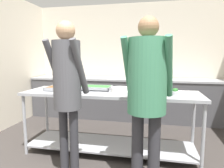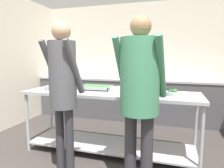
{
  "view_description": "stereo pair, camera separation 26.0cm",
  "coord_description": "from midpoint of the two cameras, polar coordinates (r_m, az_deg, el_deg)",
  "views": [
    {
      "loc": [
        0.51,
        -1.09,
        1.41
      ],
      "look_at": [
        -0.08,
        1.76,
        1.01
      ],
      "focal_mm": 32.0,
      "sensor_mm": 36.0,
      "label": 1
    },
    {
      "loc": [
        0.76,
        -1.02,
        1.41
      ],
      "look_at": [
        -0.08,
        1.76,
        1.01
      ],
      "focal_mm": 32.0,
      "sensor_mm": 36.0,
      "label": 2
    }
  ],
  "objects": [
    {
      "name": "serving_tray_vegetables",
      "position": [
        3.12,
        -11.48,
        -1.1
      ],
      "size": [
        0.43,
        0.31,
        0.05
      ],
      "color": "#9EA0A8",
      "rests_on": "serving_counter"
    },
    {
      "name": "serving_counter",
      "position": [
        2.92,
        2.0,
        -7.96
      ],
      "size": [
        2.5,
        0.71,
        0.91
      ],
      "color": "#9EA0A8",
      "rests_on": "ground_plane"
    },
    {
      "name": "water_bottle",
      "position": [
        4.94,
        -11.11,
        3.26
      ],
      "size": [
        0.07,
        0.07,
        0.24
      ],
      "color": "#23602D",
      "rests_on": "back_counter"
    },
    {
      "name": "broccoli_bowl",
      "position": [
        2.72,
        19.9,
        -2.49
      ],
      "size": [
        0.18,
        0.18,
        0.09
      ],
      "color": "#B2B2B7",
      "rests_on": "serving_counter"
    },
    {
      "name": "back_counter",
      "position": [
        4.58,
        8.55,
        -4.24
      ],
      "size": [
        4.59,
        0.65,
        0.93
      ],
      "color": "#4C4C51",
      "rests_on": "ground_plane"
    },
    {
      "name": "sauce_pan",
      "position": [
        2.67,
        12.51,
        -2.0
      ],
      "size": [
        0.45,
        0.31,
        0.1
      ],
      "color": "#9EA0A8",
      "rests_on": "serving_counter"
    },
    {
      "name": "serving_tray_roast",
      "position": [
        3.07,
        -2.02,
        -1.08
      ],
      "size": [
        0.47,
        0.3,
        0.05
      ],
      "color": "#9EA0A8",
      "rests_on": "serving_counter"
    },
    {
      "name": "guest_serving_left",
      "position": [
        2.32,
        -10.77,
        0.73
      ],
      "size": [
        0.45,
        0.4,
        1.8
      ],
      "color": "#2D2D33",
      "rests_on": "ground_plane"
    },
    {
      "name": "plate_stack",
      "position": [
        2.81,
        4.68,
        -1.7
      ],
      "size": [
        0.26,
        0.26,
        0.07
      ],
      "color": "white",
      "rests_on": "serving_counter"
    },
    {
      "name": "wall_rear",
      "position": [
        4.85,
        9.39,
        6.63
      ],
      "size": [
        4.75,
        0.06,
        2.65
      ],
      "color": "beige",
      "rests_on": "ground_plane"
    },
    {
      "name": "guest_serving_right",
      "position": [
        2.06,
        11.51,
        -0.62
      ],
      "size": [
        0.54,
        0.41,
        1.81
      ],
      "color": "#2D2D33",
      "rests_on": "ground_plane"
    }
  ]
}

